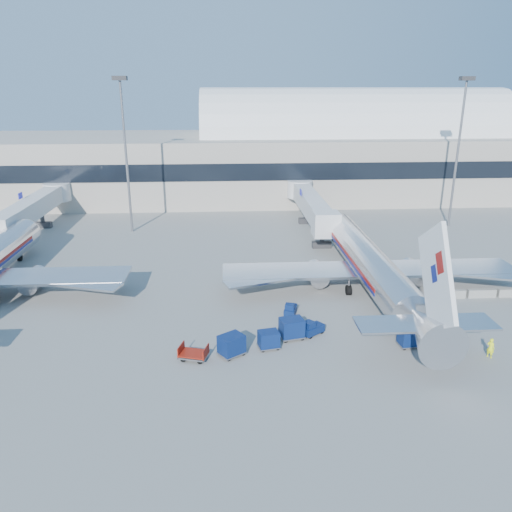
{
  "coord_description": "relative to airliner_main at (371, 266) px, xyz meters",
  "views": [
    {
      "loc": [
        -5.56,
        -45.05,
        21.2
      ],
      "look_at": [
        -2.37,
        6.0,
        3.76
      ],
      "focal_mm": 35.0,
      "sensor_mm": 36.0,
      "label": 1
    }
  ],
  "objects": [
    {
      "name": "cart_train_c",
      "position": [
        -15.3,
        -12.9,
        -1.96
      ],
      "size": [
        2.57,
        2.45,
        1.8
      ],
      "rotation": [
        0.0,
        0.0,
        0.61
      ],
      "color": "#0A1D4F",
      "rests_on": "ground"
    },
    {
      "name": "mast_west",
      "position": [
        -30.0,
        25.49,
        11.87
      ],
      "size": [
        2.0,
        1.2,
        22.6
      ],
      "color": "slate",
      "rests_on": "ground"
    },
    {
      "name": "ground",
      "position": [
        -10.0,
        -4.51,
        -2.93
      ],
      "size": [
        260.0,
        260.0,
        0.0
      ],
      "primitive_type": "plane",
      "color": "gray",
      "rests_on": "ground"
    },
    {
      "name": "barrier_near",
      "position": [
        8.0,
        -2.51,
        -2.48
      ],
      "size": [
        3.0,
        0.55,
        0.9
      ],
      "primitive_type": "cube",
      "color": "#9E9E96",
      "rests_on": "ground"
    },
    {
      "name": "jetbridge_mid",
      "position": [
        -44.4,
        26.3,
        1.0
      ],
      "size": [
        4.4,
        27.5,
        6.25
      ],
      "color": "silver",
      "rests_on": "ground"
    },
    {
      "name": "barrier_far",
      "position": [
        14.6,
        -2.51,
        -2.48
      ],
      "size": [
        3.0,
        0.55,
        0.9
      ],
      "primitive_type": "cube",
      "color": "#9E9E96",
      "rests_on": "ground"
    },
    {
      "name": "airliner_main",
      "position": [
        0.0,
        0.0,
        0.0
      ],
      "size": [
        32.0,
        37.26,
        12.07
      ],
      "color": "silver",
      "rests_on": "ground"
    },
    {
      "name": "tug_lead",
      "position": [
        -8.03,
        -9.7,
        -2.3
      ],
      "size": [
        2.33,
        2.11,
        1.38
      ],
      "rotation": [
        0.0,
        0.0,
        0.64
      ],
      "color": "#0A1D4F",
      "rests_on": "ground"
    },
    {
      "name": "tug_right",
      "position": [
        2.12,
        -7.54,
        -2.17
      ],
      "size": [
        2.53,
        2.83,
        1.67
      ],
      "rotation": [
        0.0,
        0.0,
        -0.95
      ],
      "color": "#0A1D4F",
      "rests_on": "ground"
    },
    {
      "name": "cart_solo_far",
      "position": [
        3.98,
        -10.73,
        -2.0
      ],
      "size": [
        2.42,
        2.22,
        1.73
      ],
      "rotation": [
        0.0,
        0.0,
        -0.47
      ],
      "color": "#0A1D4F",
      "rests_on": "ground"
    },
    {
      "name": "cart_solo_near",
      "position": [
        -0.06,
        -12.35,
        -2.08
      ],
      "size": [
        1.95,
        1.57,
        1.59
      ],
      "rotation": [
        0.0,
        0.0,
        0.11
      ],
      "color": "#0A1D4F",
      "rests_on": "ground"
    },
    {
      "name": "barrier_mid",
      "position": [
        11.3,
        -2.51,
        -2.48
      ],
      "size": [
        3.0,
        0.55,
        0.9
      ],
      "primitive_type": "cube",
      "color": "#9E9E96",
      "rests_on": "ground"
    },
    {
      "name": "tug_left",
      "position": [
        -9.47,
        -5.58,
        -2.33
      ],
      "size": [
        1.56,
        2.23,
        1.32
      ],
      "rotation": [
        0.0,
        0.0,
        1.27
      ],
      "color": "#0A1D4F",
      "rests_on": "ground"
    },
    {
      "name": "cart_open_red",
      "position": [
        -18.38,
        -13.37,
        -2.5
      ],
      "size": [
        2.59,
        2.14,
        0.6
      ],
      "rotation": [
        0.0,
        0.0,
        -0.28
      ],
      "color": "slate",
      "rests_on": "ground"
    },
    {
      "name": "cart_train_a",
      "position": [
        -9.94,
        -10.26,
        -1.94
      ],
      "size": [
        2.4,
        2.02,
        1.85
      ],
      "rotation": [
        0.0,
        0.0,
        0.22
      ],
      "color": "#0A1D4F",
      "rests_on": "ground"
    },
    {
      "name": "terminal",
      "position": [
        -23.6,
        51.46,
        4.6
      ],
      "size": [
        170.0,
        28.15,
        21.0
      ],
      "color": "#B2AA9E",
      "rests_on": "ground"
    },
    {
      "name": "jetbridge_near",
      "position": [
        -2.4,
        26.3,
        1.0
      ],
      "size": [
        4.4,
        27.5,
        6.25
      ],
      "color": "silver",
      "rests_on": "ground"
    },
    {
      "name": "ramp_worker",
      "position": [
        5.94,
        -14.55,
        -2.06
      ],
      "size": [
        0.7,
        0.75,
        1.73
      ],
      "primitive_type": "imported",
      "rotation": [
        0.0,
        0.0,
        2.18
      ],
      "color": "#DAEE19",
      "rests_on": "ground"
    },
    {
      "name": "cart_train_b",
      "position": [
        -12.13,
        -11.92,
        -2.09
      ],
      "size": [
        2.0,
        1.68,
        1.56
      ],
      "rotation": [
        0.0,
        0.0,
        0.2
      ],
      "color": "#0A1D4F",
      "rests_on": "ground"
    },
    {
      "name": "mast_east",
      "position": [
        20.0,
        25.49,
        11.87
      ],
      "size": [
        2.0,
        1.2,
        22.6
      ],
      "color": "slate",
      "rests_on": "ground"
    }
  ]
}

